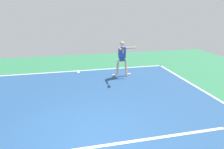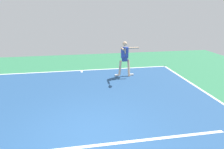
% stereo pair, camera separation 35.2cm
% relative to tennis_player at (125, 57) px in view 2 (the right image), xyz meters
% --- Properties ---
extents(ground_plane, '(20.34, 20.34, 0.00)m').
position_rel_tennis_player_xyz_m(ground_plane, '(2.11, 4.80, -0.99)').
color(ground_plane, '#2D754C').
extents(court_surface, '(9.79, 12.30, 0.00)m').
position_rel_tennis_player_xyz_m(court_surface, '(2.11, 4.80, -0.99)').
color(court_surface, navy).
rests_on(court_surface, ground_plane).
extents(court_line_baseline_near, '(9.79, 0.10, 0.01)m').
position_rel_tennis_player_xyz_m(court_line_baseline_near, '(2.11, -1.30, -0.99)').
color(court_line_baseline_near, white).
rests_on(court_line_baseline_near, ground_plane).
extents(court_line_service, '(7.34, 0.10, 0.01)m').
position_rel_tennis_player_xyz_m(court_line_service, '(2.11, 5.15, -0.99)').
color(court_line_service, white).
rests_on(court_line_service, ground_plane).
extents(court_line_centre_mark, '(0.10, 0.30, 0.01)m').
position_rel_tennis_player_xyz_m(court_line_centre_mark, '(2.11, -1.10, -0.99)').
color(court_line_centre_mark, white).
rests_on(court_line_centre_mark, ground_plane).
extents(tennis_player, '(1.18, 1.22, 1.74)m').
position_rel_tennis_player_xyz_m(tennis_player, '(0.00, 0.00, 0.00)').
color(tennis_player, beige).
rests_on(tennis_player, ground_plane).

